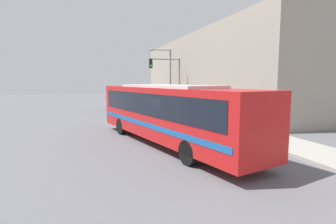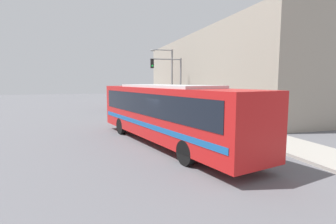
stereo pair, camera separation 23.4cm
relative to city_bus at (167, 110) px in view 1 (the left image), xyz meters
name	(u,v)px [view 1 (the left image)]	position (x,y,z in m)	size (l,w,h in m)	color
ground_plane	(171,147)	(0.01, -0.52, -1.81)	(120.00, 120.00, 0.00)	slate
sidewalk	(165,106)	(5.89, 19.48, -1.74)	(2.75, 70.00, 0.14)	#A8A399
building_facade	(207,73)	(10.26, 16.33, 2.46)	(6.00, 31.71, 8.54)	#9E9384
city_bus	(167,110)	(0.00, 0.00, 0.00)	(5.26, 12.51, 3.12)	red
delivery_truck	(135,96)	(1.67, 18.02, -0.21)	(2.44, 8.07, 2.92)	black
fire_hydrant	(209,117)	(5.11, 5.31, -1.27)	(0.25, 0.34, 0.80)	gold
traffic_light_pole	(169,75)	(4.16, 12.47, 2.09)	(3.28, 0.35, 5.50)	slate
parking_meter	(199,108)	(5.11, 7.27, -0.74)	(0.14, 0.14, 1.38)	slate
street_lamp	(167,74)	(5.00, 15.67, 2.37)	(2.62, 0.28, 6.73)	slate
pedestrian_near_corner	(223,111)	(6.48, 5.61, -0.87)	(0.34, 0.34, 1.58)	#23283D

